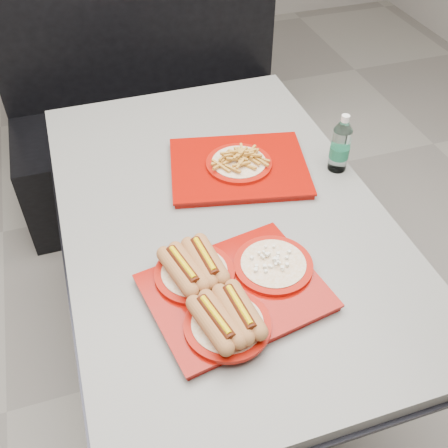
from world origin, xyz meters
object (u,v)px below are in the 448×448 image
object	(u,v)px
booth_bench	(153,118)
water_bottle	(340,146)
tray_near	(228,289)
tray_far	(239,165)
diner_table	(221,248)

from	to	relation	value
booth_bench	water_bottle	world-z (taller)	booth_bench
tray_near	water_bottle	bearing A→B (deg)	38.54
tray_far	booth_bench	bearing A→B (deg)	96.34
diner_table	booth_bench	size ratio (longest dim) A/B	1.05
tray_near	tray_far	size ratio (longest dim) A/B	0.96
booth_bench	water_bottle	bearing A→B (deg)	-68.54
tray_near	tray_far	xyz separation A→B (m)	(0.19, 0.47, -0.01)
booth_bench	tray_far	distance (m)	1.02
diner_table	water_bottle	size ratio (longest dim) A/B	7.42
water_bottle	booth_bench	bearing A→B (deg)	111.46
tray_far	water_bottle	size ratio (longest dim) A/B	2.50
diner_table	tray_far	world-z (taller)	tray_far
booth_bench	tray_near	xyz separation A→B (m)	(-0.08, -1.41, 0.38)
booth_bench	tray_near	distance (m)	1.46
diner_table	tray_near	xyz separation A→B (m)	(-0.08, -0.32, 0.20)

